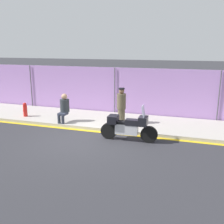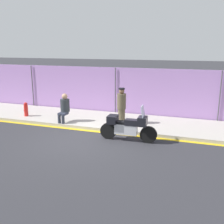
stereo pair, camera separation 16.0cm
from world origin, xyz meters
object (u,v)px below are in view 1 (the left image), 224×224
Objects in this scene: motorcycle at (128,127)px; person_seated_on_curb at (64,107)px; fire_hydrant at (25,110)px; officer_standing at (121,106)px.

motorcycle is 3.56m from person_seated_on_curb.
person_seated_on_curb is (-3.35, 1.18, 0.29)m from motorcycle.
fire_hydrant is at bearing 164.15° from motorcycle.
officer_standing is (-0.76, 1.73, 0.40)m from motorcycle.
officer_standing reaches higher than fire_hydrant.
motorcycle is 1.70× the size of person_seated_on_curb.
motorcycle reaches higher than fire_hydrant.
officer_standing reaches higher than person_seated_on_curb.
person_seated_on_curb is at bearing 158.84° from motorcycle.
person_seated_on_curb reaches higher than motorcycle.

